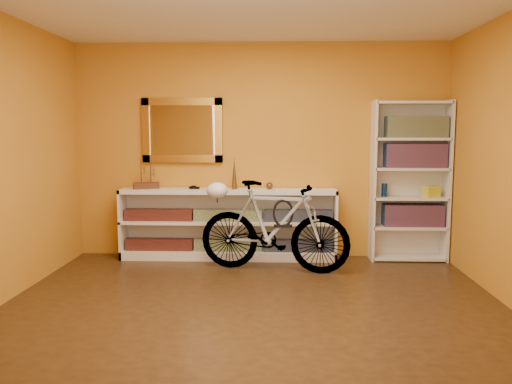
{
  "coord_description": "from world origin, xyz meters",
  "views": [
    {
      "loc": [
        0.2,
        -4.3,
        1.55
      ],
      "look_at": [
        0.0,
        0.7,
        0.95
      ],
      "focal_mm": 36.14,
      "sensor_mm": 36.0,
      "label": 1
    }
  ],
  "objects_px": {
    "console_unit": "(228,224)",
    "helmet": "(217,190)",
    "bicycle": "(274,226)",
    "bookcase": "(410,181)"
  },
  "relations": [
    {
      "from": "console_unit",
      "to": "helmet",
      "type": "distance_m",
      "value": 0.62
    },
    {
      "from": "bicycle",
      "to": "helmet",
      "type": "distance_m",
      "value": 0.76
    },
    {
      "from": "console_unit",
      "to": "helmet",
      "type": "bearing_deg",
      "value": -101.42
    },
    {
      "from": "console_unit",
      "to": "helmet",
      "type": "relative_size",
      "value": 10.85
    },
    {
      "from": "console_unit",
      "to": "bicycle",
      "type": "xyz_separation_m",
      "value": [
        0.56,
        -0.54,
        0.08
      ]
    },
    {
      "from": "bicycle",
      "to": "bookcase",
      "type": "bearing_deg",
      "value": -59.24
    },
    {
      "from": "bookcase",
      "to": "helmet",
      "type": "height_order",
      "value": "bookcase"
    },
    {
      "from": "console_unit",
      "to": "bookcase",
      "type": "bearing_deg",
      "value": 0.66
    },
    {
      "from": "console_unit",
      "to": "helmet",
      "type": "xyz_separation_m",
      "value": [
        -0.08,
        -0.42,
        0.46
      ]
    },
    {
      "from": "bookcase",
      "to": "bicycle",
      "type": "height_order",
      "value": "bookcase"
    }
  ]
}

